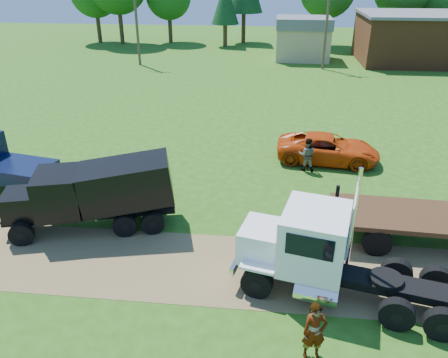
# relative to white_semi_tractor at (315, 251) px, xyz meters

# --- Properties ---
(ground) EXTENTS (140.00, 140.00, 0.00)m
(ground) POSITION_rel_white_semi_tractor_xyz_m (-2.31, 0.76, -1.54)
(ground) COLOR #2C5011
(ground) RESTS_ON ground
(dirt_track) EXTENTS (120.00, 4.20, 0.01)m
(dirt_track) POSITION_rel_white_semi_tractor_xyz_m (-2.31, 0.76, -1.53)
(dirt_track) COLOR brown
(dirt_track) RESTS_ON ground
(white_semi_tractor) EXTENTS (7.65, 3.97, 4.51)m
(white_semi_tractor) POSITION_rel_white_semi_tractor_xyz_m (0.00, 0.00, 0.00)
(white_semi_tractor) COLOR black
(white_semi_tractor) RESTS_ON ground
(black_dump_truck) EXTENTS (7.15, 3.79, 3.03)m
(black_dump_truck) POSITION_rel_white_semi_tractor_xyz_m (-8.72, 3.07, 0.13)
(black_dump_truck) COLOR black
(black_dump_truck) RESTS_ON ground
(orange_pickup) EXTENTS (5.90, 3.18, 1.57)m
(orange_pickup) POSITION_rel_white_semi_tractor_xyz_m (1.65, 11.08, -0.75)
(orange_pickup) COLOR #C93F09
(orange_pickup) RESTS_ON ground
(flatbed_trailer) EXTENTS (8.99, 3.10, 2.27)m
(flatbed_trailer) POSITION_rel_white_semi_tractor_xyz_m (5.42, 3.27, -0.57)
(flatbed_trailer) COLOR #332010
(flatbed_trailer) RESTS_ON ground
(spectator_a) EXTENTS (0.76, 0.57, 1.89)m
(spectator_a) POSITION_rel_white_semi_tractor_xyz_m (-0.21, -2.99, -0.60)
(spectator_a) COLOR #999999
(spectator_a) RESTS_ON ground
(spectator_b) EXTENTS (0.94, 0.76, 1.85)m
(spectator_b) POSITION_rel_white_semi_tractor_xyz_m (0.38, 9.73, -0.61)
(spectator_b) COLOR #999999
(spectator_b) RESTS_ON ground
(brick_building) EXTENTS (15.40, 10.40, 5.30)m
(brick_building) POSITION_rel_white_semi_tractor_xyz_m (15.69, 40.76, 1.12)
(brick_building) COLOR brown
(brick_building) RESTS_ON ground
(tan_shed) EXTENTS (6.20, 5.40, 4.70)m
(tan_shed) POSITION_rel_white_semi_tractor_xyz_m (1.69, 40.76, 0.88)
(tan_shed) COLOR tan
(tan_shed) RESTS_ON ground
(utility_poles) EXTENTS (42.20, 0.28, 9.00)m
(utility_poles) POSITION_rel_white_semi_tractor_xyz_m (3.69, 35.76, 3.17)
(utility_poles) COLOR #473828
(utility_poles) RESTS_ON ground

